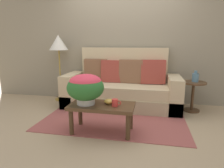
{
  "coord_description": "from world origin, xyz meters",
  "views": [
    {
      "loc": [
        0.59,
        -3.14,
        1.28
      ],
      "look_at": [
        -0.05,
        0.04,
        0.6
      ],
      "focal_mm": 31.22,
      "sensor_mm": 36.0,
      "label": 1
    }
  ],
  "objects_px": {
    "couch": "(122,88)",
    "floor_lamp": "(59,45)",
    "coffee_table": "(102,109)",
    "snack_bowl": "(109,101)",
    "side_table": "(193,91)",
    "coffee_mug": "(115,103)",
    "table_vase": "(195,77)",
    "potted_plant": "(85,87)"
  },
  "relations": [
    {
      "from": "couch",
      "to": "floor_lamp",
      "type": "xyz_separation_m",
      "value": [
        -1.43,
        0.17,
        0.86
      ]
    },
    {
      "from": "coffee_table",
      "to": "snack_bowl",
      "type": "height_order",
      "value": "snack_bowl"
    },
    {
      "from": "side_table",
      "to": "coffee_mug",
      "type": "height_order",
      "value": "side_table"
    },
    {
      "from": "coffee_mug",
      "to": "snack_bowl",
      "type": "relative_size",
      "value": 0.92
    },
    {
      "from": "side_table",
      "to": "table_vase",
      "type": "height_order",
      "value": "table_vase"
    },
    {
      "from": "couch",
      "to": "potted_plant",
      "type": "height_order",
      "value": "couch"
    },
    {
      "from": "side_table",
      "to": "potted_plant",
      "type": "bearing_deg",
      "value": -143.62
    },
    {
      "from": "coffee_table",
      "to": "potted_plant",
      "type": "distance_m",
      "value": 0.4
    },
    {
      "from": "coffee_table",
      "to": "side_table",
      "type": "distance_m",
      "value": 1.91
    },
    {
      "from": "coffee_table",
      "to": "floor_lamp",
      "type": "relative_size",
      "value": 0.64
    },
    {
      "from": "couch",
      "to": "coffee_table",
      "type": "bearing_deg",
      "value": -94.5
    },
    {
      "from": "side_table",
      "to": "potted_plant",
      "type": "distance_m",
      "value": 2.12
    },
    {
      "from": "snack_bowl",
      "to": "table_vase",
      "type": "relative_size",
      "value": 0.68
    },
    {
      "from": "couch",
      "to": "coffee_mug",
      "type": "distance_m",
      "value": 1.32
    },
    {
      "from": "coffee_mug",
      "to": "table_vase",
      "type": "distance_m",
      "value": 1.81
    },
    {
      "from": "side_table",
      "to": "table_vase",
      "type": "bearing_deg",
      "value": -3.26
    },
    {
      "from": "couch",
      "to": "coffee_table",
      "type": "height_order",
      "value": "couch"
    },
    {
      "from": "coffee_table",
      "to": "side_table",
      "type": "xyz_separation_m",
      "value": [
        1.46,
        1.22,
        0.04
      ]
    },
    {
      "from": "coffee_table",
      "to": "table_vase",
      "type": "distance_m",
      "value": 1.94
    },
    {
      "from": "coffee_table",
      "to": "couch",
      "type": "bearing_deg",
      "value": 85.5
    },
    {
      "from": "floor_lamp",
      "to": "table_vase",
      "type": "xyz_separation_m",
      "value": [
        2.82,
        -0.21,
        -0.57
      ]
    },
    {
      "from": "side_table",
      "to": "snack_bowl",
      "type": "xyz_separation_m",
      "value": [
        -1.37,
        -1.18,
        0.07
      ]
    },
    {
      "from": "coffee_table",
      "to": "snack_bowl",
      "type": "bearing_deg",
      "value": 23.74
    },
    {
      "from": "coffee_mug",
      "to": "table_vase",
      "type": "height_order",
      "value": "table_vase"
    },
    {
      "from": "coffee_mug",
      "to": "snack_bowl",
      "type": "distance_m",
      "value": 0.14
    },
    {
      "from": "floor_lamp",
      "to": "couch",
      "type": "bearing_deg",
      "value": -6.7
    },
    {
      "from": "coffee_table",
      "to": "coffee_mug",
      "type": "relative_size",
      "value": 6.99
    },
    {
      "from": "potted_plant",
      "to": "table_vase",
      "type": "xyz_separation_m",
      "value": [
        1.71,
        1.25,
        -0.02
      ]
    },
    {
      "from": "couch",
      "to": "coffee_mug",
      "type": "bearing_deg",
      "value": -85.59
    },
    {
      "from": "couch",
      "to": "side_table",
      "type": "bearing_deg",
      "value": -1.85
    },
    {
      "from": "coffee_mug",
      "to": "table_vase",
      "type": "bearing_deg",
      "value": 44.54
    },
    {
      "from": "couch",
      "to": "floor_lamp",
      "type": "height_order",
      "value": "floor_lamp"
    },
    {
      "from": "couch",
      "to": "side_table",
      "type": "distance_m",
      "value": 1.37
    },
    {
      "from": "couch",
      "to": "coffee_table",
      "type": "relative_size",
      "value": 2.48
    },
    {
      "from": "coffee_mug",
      "to": "snack_bowl",
      "type": "xyz_separation_m",
      "value": [
        -0.1,
        0.09,
        -0.01
      ]
    },
    {
      "from": "floor_lamp",
      "to": "table_vase",
      "type": "height_order",
      "value": "floor_lamp"
    },
    {
      "from": "coffee_table",
      "to": "potted_plant",
      "type": "relative_size",
      "value": 1.76
    },
    {
      "from": "coffee_table",
      "to": "potted_plant",
      "type": "xyz_separation_m",
      "value": [
        -0.23,
        -0.03,
        0.33
      ]
    },
    {
      "from": "side_table",
      "to": "table_vase",
      "type": "distance_m",
      "value": 0.26
    },
    {
      "from": "floor_lamp",
      "to": "snack_bowl",
      "type": "bearing_deg",
      "value": -44.22
    },
    {
      "from": "side_table",
      "to": "coffee_mug",
      "type": "bearing_deg",
      "value": -135.01
    },
    {
      "from": "floor_lamp",
      "to": "snack_bowl",
      "type": "relative_size",
      "value": 10.1
    }
  ]
}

